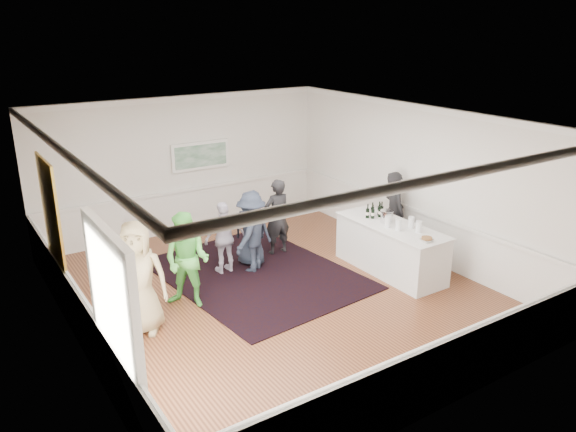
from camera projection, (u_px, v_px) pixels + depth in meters
floor at (275, 292)px, 10.41m from camera, size 8.00×8.00×0.00m
ceiling at (274, 120)px, 9.37m from camera, size 7.00×8.00×0.02m
wall_left at (69, 252)px, 8.08m from camera, size 0.02×8.00×3.20m
wall_right at (417, 181)px, 11.70m from camera, size 0.02×8.00×3.20m
wall_back at (184, 165)px, 13.05m from camera, size 7.00×0.02×3.20m
wall_front at (451, 299)px, 6.72m from camera, size 7.00×0.02×3.20m
wainscoting at (275, 267)px, 10.25m from camera, size 7.00×8.00×1.00m
mirror at (51, 214)px, 9.07m from camera, size 0.05×1.25×1.85m
doorway at (113, 318)px, 6.66m from camera, size 0.10×1.78×2.56m
landscape_painting at (201, 156)px, 13.16m from camera, size 1.44×0.06×0.66m
area_rug at (257, 274)px, 11.14m from camera, size 3.54×4.43×0.02m
serving_table at (390, 248)px, 11.14m from camera, size 0.93×2.44×0.99m
bartender at (394, 212)px, 12.03m from camera, size 0.57×0.73×1.78m
guest_tan at (139, 278)px, 8.81m from camera, size 1.10×0.98×1.88m
guest_green at (187, 260)px, 9.66m from camera, size 1.04×1.05×1.71m
guest_lilac at (225, 238)px, 11.02m from camera, size 0.87×0.38×1.47m
guest_dark_a at (252, 233)px, 11.09m from camera, size 1.19×1.06×1.60m
guest_dark_b at (277, 217)px, 11.92m from camera, size 0.61×0.40×1.65m
guest_navy at (251, 228)px, 11.38m from camera, size 0.86×0.92×1.57m
wine_bottles at (376, 209)px, 11.39m from camera, size 0.41×0.19×0.31m
juice_pitchers at (404, 223)px, 10.69m from camera, size 0.47×0.65×0.24m
ice_bucket at (387, 217)px, 11.08m from camera, size 0.26×0.26×0.25m
nut_bowl at (427, 239)px, 10.14m from camera, size 0.24×0.24×0.07m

